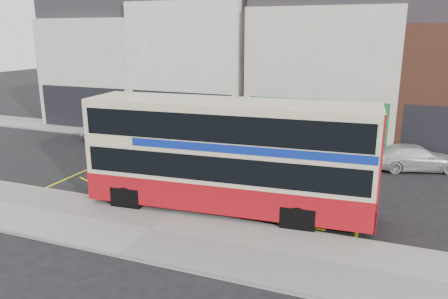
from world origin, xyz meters
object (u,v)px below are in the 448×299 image
at_px(car_silver, 109,132).
at_px(car_white, 416,158).
at_px(car_grey, 232,141).
at_px(street_tree_left, 78,64).
at_px(street_tree_right, 368,100).
at_px(double_decker_bus, 229,155).
at_px(bus_stop_post, 137,167).

bearing_deg(car_silver, car_white, -86.50).
height_order(car_silver, car_white, car_silver).
distance_m(car_grey, street_tree_left, 14.50).
bearing_deg(street_tree_right, double_decker_bus, -110.29).
relative_size(car_grey, street_tree_right, 0.94).
bearing_deg(car_white, bus_stop_post, 113.53).
xyz_separation_m(double_decker_bus, car_grey, (-3.00, 8.41, -1.66)).
relative_size(car_grey, street_tree_left, 0.63).
bearing_deg(car_grey, double_decker_bus, -154.24).
height_order(car_grey, car_white, car_grey).
xyz_separation_m(car_silver, street_tree_right, (15.81, 3.99, 2.46)).
bearing_deg(car_silver, street_tree_right, -75.18).
relative_size(double_decker_bus, street_tree_right, 2.50).
relative_size(car_white, street_tree_right, 0.99).
height_order(bus_stop_post, car_silver, bus_stop_post).
bearing_deg(car_silver, double_decker_bus, -123.80).
bearing_deg(car_grey, bus_stop_post, -177.61).
xyz_separation_m(car_silver, car_grey, (8.43, 0.56, 0.05)).
bearing_deg(double_decker_bus, bus_stop_post, -168.79).
xyz_separation_m(double_decker_bus, street_tree_right, (4.38, 11.83, 0.75)).
height_order(car_grey, street_tree_left, street_tree_left).
bearing_deg(car_white, car_grey, 73.47).
relative_size(car_white, street_tree_left, 0.65).
height_order(bus_stop_post, street_tree_right, street_tree_right).
bearing_deg(street_tree_left, car_silver, -36.20).
bearing_deg(street_tree_right, car_white, -47.33).
xyz_separation_m(double_decker_bus, bus_stop_post, (-3.61, -0.99, -0.60)).
bearing_deg(double_decker_bus, car_silver, 141.38).
height_order(car_silver, street_tree_left, street_tree_left).
height_order(bus_stop_post, car_white, bus_stop_post).
bearing_deg(street_tree_left, car_white, -6.81).
relative_size(car_grey, car_white, 0.96).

